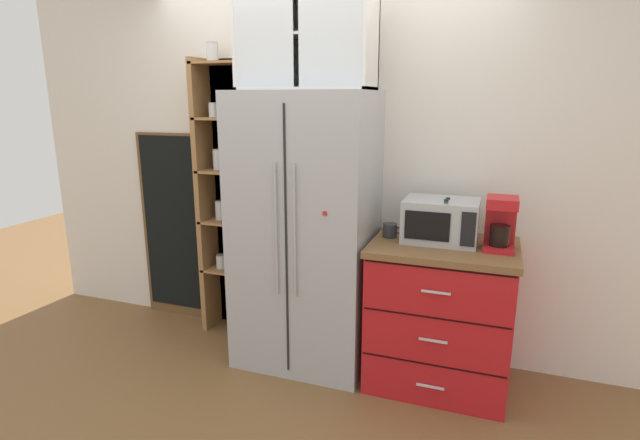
{
  "coord_description": "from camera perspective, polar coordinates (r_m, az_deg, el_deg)",
  "views": [
    {
      "loc": [
        1.15,
        -2.88,
        1.76
      ],
      "look_at": [
        0.1,
        0.03,
        1.0
      ],
      "focal_mm": 27.47,
      "sensor_mm": 36.0,
      "label": 1
    }
  ],
  "objects": [
    {
      "name": "bottle_amber",
      "position": [
        3.07,
        14.53,
        -0.26
      ],
      "size": [
        0.06,
        0.06,
        0.27
      ],
      "color": "brown",
      "rests_on": "counter_cabinet"
    },
    {
      "name": "chalkboard_menu",
      "position": [
        4.13,
        -16.52,
        -0.76
      ],
      "size": [
        0.6,
        0.04,
        1.51
      ],
      "color": "brown",
      "rests_on": "ground"
    },
    {
      "name": "upper_cabinet",
      "position": [
        3.19,
        -1.5,
        20.6
      ],
      "size": [
        0.84,
        0.32,
        0.65
      ],
      "color": "silver",
      "rests_on": "refrigerator"
    },
    {
      "name": "ground_plane",
      "position": [
        3.56,
        -1.74,
        -15.75
      ],
      "size": [
        10.6,
        10.6,
        0.0
      ],
      "primitive_type": "plane",
      "color": "brown"
    },
    {
      "name": "mug_charcoal",
      "position": [
        3.11,
        8.16,
        -1.2
      ],
      "size": [
        0.12,
        0.09,
        0.09
      ],
      "color": "#2D2D33",
      "rests_on": "counter_cabinet"
    },
    {
      "name": "bottle_green",
      "position": [
        2.95,
        14.31,
        -0.66
      ],
      "size": [
        0.06,
        0.06,
        0.28
      ],
      "color": "#285B33",
      "rests_on": "counter_cabinet"
    },
    {
      "name": "coffee_maker",
      "position": [
        3.0,
        20.28,
        -0.3
      ],
      "size": [
        0.17,
        0.2,
        0.31
      ],
      "color": "red",
      "rests_on": "counter_cabinet"
    },
    {
      "name": "refrigerator",
      "position": [
        3.24,
        -1.67,
        -1.41
      ],
      "size": [
        0.88,
        0.66,
        1.82
      ],
      "color": "#ADAFB5",
      "rests_on": "ground"
    },
    {
      "name": "wall_back_cream",
      "position": [
        3.51,
        0.51,
        5.9
      ],
      "size": [
        4.91,
        0.1,
        2.55
      ],
      "primitive_type": "cube",
      "color": "silver",
      "rests_on": "ground"
    },
    {
      "name": "counter_cabinet",
      "position": [
        3.2,
        13.79,
        -10.56
      ],
      "size": [
        0.86,
        0.67,
        0.92
      ],
      "color": "red",
      "rests_on": "ground"
    },
    {
      "name": "pantry_shelf_column",
      "position": [
        3.73,
        -10.23,
        2.91
      ],
      "size": [
        0.48,
        0.27,
        2.15
      ],
      "color": "brown",
      "rests_on": "ground"
    },
    {
      "name": "microwave",
      "position": [
        3.06,
        13.88,
        -0.06
      ],
      "size": [
        0.44,
        0.33,
        0.26
      ],
      "color": "#ADAFB5",
      "rests_on": "counter_cabinet"
    }
  ]
}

